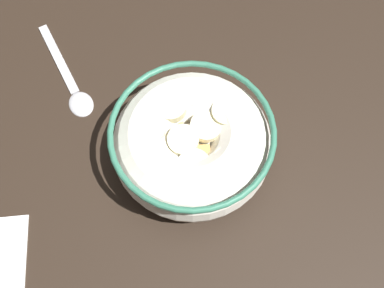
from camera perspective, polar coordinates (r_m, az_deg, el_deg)
ground_plane at (r=47.08cm, az=0.00°, el=-2.06°), size 127.08×127.08×2.00cm
cereal_bowl at (r=43.15cm, az=-0.00°, el=0.18°), size 15.85×15.85×6.08cm
spoon at (r=51.63cm, az=-15.24°, el=7.22°), size 14.09×3.29×0.80cm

